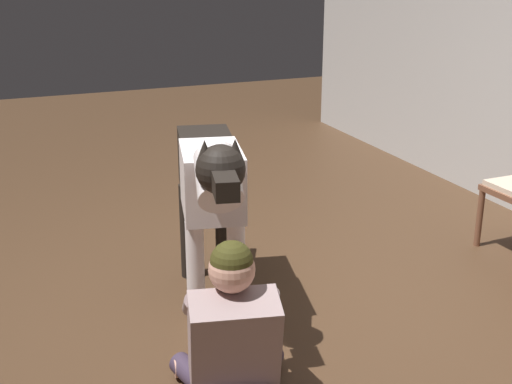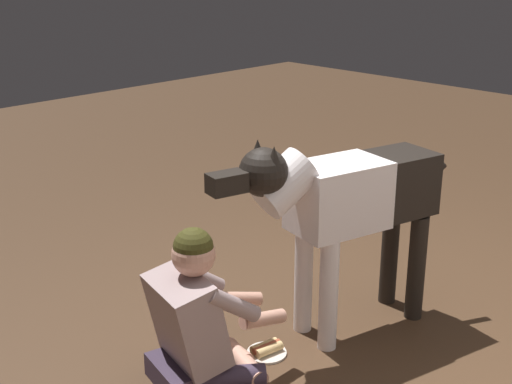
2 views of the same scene
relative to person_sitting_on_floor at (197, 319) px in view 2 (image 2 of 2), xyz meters
The scene contains 4 objects.
ground_plane 0.98m from the person_sitting_on_floor, 152.53° to the left, with size 13.99×13.99×0.00m, color #48301E.
person_sitting_on_floor is the anchor object (origin of this frame).
large_dog 1.00m from the person_sitting_on_floor, 166.88° to the left, with size 1.51×0.51×1.16m.
hot_dog_on_plate 0.51m from the person_sitting_on_floor, 166.88° to the left, with size 0.21×0.21×0.06m.
Camera 2 is at (2.75, 1.92, 2.04)m, focal length 49.40 mm.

